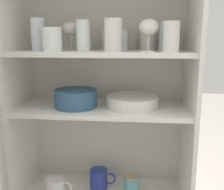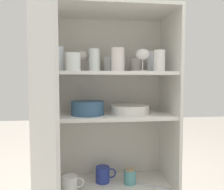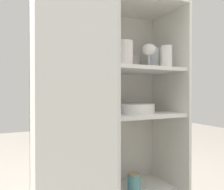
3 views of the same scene
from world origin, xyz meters
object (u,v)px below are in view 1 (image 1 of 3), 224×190
object	(u,v)px
mixing_bowl_large	(76,98)
storage_jar	(132,185)
coffee_mug_primary	(99,179)
plate_stack_white	(132,101)

from	to	relation	value
mixing_bowl_large	storage_jar	size ratio (longest dim) A/B	2.05
coffee_mug_primary	storage_jar	world-z (taller)	coffee_mug_primary
plate_stack_white	mixing_bowl_large	bearing A→B (deg)	-175.21
coffee_mug_primary	mixing_bowl_large	bearing A→B (deg)	-147.48
mixing_bowl_large	coffee_mug_primary	size ratio (longest dim) A/B	1.48
mixing_bowl_large	plate_stack_white	bearing A→B (deg)	4.79
plate_stack_white	storage_jar	xyz separation A→B (m)	(0.00, -0.00, -0.43)
mixing_bowl_large	storage_jar	world-z (taller)	mixing_bowl_large
coffee_mug_primary	storage_jar	xyz separation A→B (m)	(0.17, -0.04, -0.00)
storage_jar	coffee_mug_primary	bearing A→B (deg)	166.27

